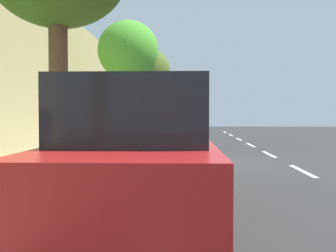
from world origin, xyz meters
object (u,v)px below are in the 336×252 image
street_tree_near_cyclist (148,71)px  street_tree_mid_block (128,52)px  fire_hydrant (116,145)px  bicycle_at_curb (141,156)px  parked_sedan_dark_blue_second (175,132)px  cyclist_with_backpack (135,131)px  parked_sedan_silver_nearest (177,124)px  parked_pickup_red_mid (140,158)px

street_tree_near_cyclist → street_tree_mid_block: (-0.00, 8.46, -0.11)m
street_tree_near_cyclist → fire_hydrant: (-0.40, 13.59, -3.70)m
bicycle_at_curb → street_tree_near_cyclist: (1.30, -14.75, 3.89)m
parked_sedan_dark_blue_second → cyclist_with_backpack: bearing=78.5°
parked_sedan_silver_nearest → street_tree_near_cyclist: 4.88m
parked_pickup_red_mid → bicycle_at_curb: bearing=-83.5°
street_tree_mid_block → fire_hydrant: bearing=94.5°
cyclist_with_backpack → fire_hydrant: 1.10m
street_tree_mid_block → parked_pickup_red_mid: bearing=99.4°
street_tree_mid_block → parked_sedan_dark_blue_second: bearing=152.2°
street_tree_near_cyclist → fire_hydrant: size_ratio=6.68×
parked_sedan_silver_nearest → street_tree_mid_block: (1.83, 11.31, 3.40)m
street_tree_mid_block → fire_hydrant: size_ratio=6.42×
street_tree_near_cyclist → parked_sedan_dark_blue_second: bearing=102.1°
parked_sedan_dark_blue_second → parked_pickup_red_mid: size_ratio=0.84×
parked_sedan_dark_blue_second → street_tree_near_cyclist: (2.05, -9.54, 3.51)m
parked_sedan_silver_nearest → fire_hydrant: 16.50m
street_tree_mid_block → fire_hydrant: street_tree_mid_block is taller
parked_sedan_dark_blue_second → street_tree_near_cyclist: street_tree_near_cyclist is taller
parked_sedan_dark_blue_second → cyclist_with_backpack: cyclist_with_backpack is taller
parked_sedan_dark_blue_second → cyclist_with_backpack: size_ratio=2.64×
street_tree_mid_block → fire_hydrant: 6.27m
parked_sedan_silver_nearest → street_tree_near_cyclist: (1.83, 2.85, 3.51)m
parked_sedan_dark_blue_second → fire_hydrant: size_ratio=5.33×
fire_hydrant → cyclist_with_backpack: bearing=132.7°
parked_pickup_red_mid → cyclist_with_backpack: size_ratio=3.13×
street_tree_mid_block → fire_hydrant: (-0.40, 5.13, -3.59)m
cyclist_with_backpack → street_tree_near_cyclist: bearing=-85.7°
parked_sedan_silver_nearest → bicycle_at_curb: size_ratio=2.66×
fire_hydrant → street_tree_near_cyclist: bearing=-88.3°
bicycle_at_curb → fire_hydrant: 1.48m
bicycle_at_curb → cyclist_with_backpack: cyclist_with_backpack is taller
street_tree_near_cyclist → fire_hydrant: street_tree_near_cyclist is taller
parked_sedan_dark_blue_second → street_tree_mid_block: bearing=-27.8°
cyclist_with_backpack → parked_sedan_silver_nearest: bearing=-92.5°
bicycle_at_curb → fire_hydrant: bearing=-52.5°
cyclist_with_backpack → street_tree_near_cyclist: size_ratio=0.30×
bicycle_at_curb → cyclist_with_backpack: bearing=-63.1°
parked_sedan_dark_blue_second → cyclist_with_backpack: (0.97, 4.78, 0.28)m
street_tree_near_cyclist → street_tree_mid_block: street_tree_near_cyclist is taller
parked_sedan_silver_nearest → cyclist_with_backpack: (0.75, 17.16, 0.28)m
parked_pickup_red_mid → bicycle_at_curb: (0.58, -5.11, -0.53)m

